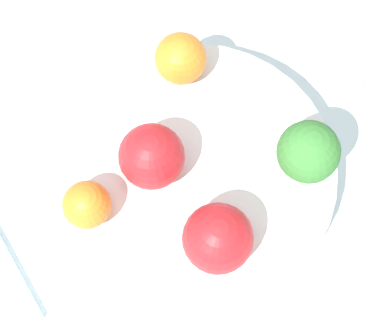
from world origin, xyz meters
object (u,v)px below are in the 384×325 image
Objects in this scene: bowl at (192,177)px; orange_front at (180,59)px; broccoli at (308,153)px; apple_red at (152,157)px; orange_back at (87,205)px; apple_green at (218,238)px; spoon at (351,60)px.

orange_front reaches higher than bowl.
broccoli reaches higher than apple_red.
orange_front is 0.15m from orange_back.
broccoli reaches higher than bowl.
broccoli reaches higher than orange_back.
broccoli is 1.24× the size of apple_red.
apple_red is 0.09m from orange_front.
apple_green reaches higher than apple_red.
orange_back is at bearing -5.85° from apple_red.
broccoli is 0.17m from spoon.
bowl is at bearing 140.15° from apple_red.
orange_front is at bearing -122.43° from apple_green.
spoon is (-0.14, 0.08, -0.06)m from orange_front.
broccoli is at bearing 93.55° from orange_front.
bowl is at bearing -45.37° from broccoli.
broccoli is at bearing 179.83° from apple_green.
apple_green is at bearing 62.97° from bowl.
apple_red is 1.39× the size of orange_back.
apple_green is 0.24m from spoon.
broccoli is at bearing 134.63° from bowl.
broccoli is 0.17m from orange_back.
apple_red is at bearing -95.31° from apple_green.
broccoli reaches higher than orange_front.
apple_red is 1.18× the size of orange_front.
orange_front is at bearing -126.64° from bowl.
apple_red is at bearing -43.92° from broccoli.
spoon is at bearing 172.59° from orange_back.
apple_green is at bearing -0.17° from broccoli.
orange_front is (-0.08, -0.05, -0.00)m from apple_red.
apple_red is 0.08m from apple_green.
apple_red reaches higher than spoon.
orange_back reaches higher than bowl.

